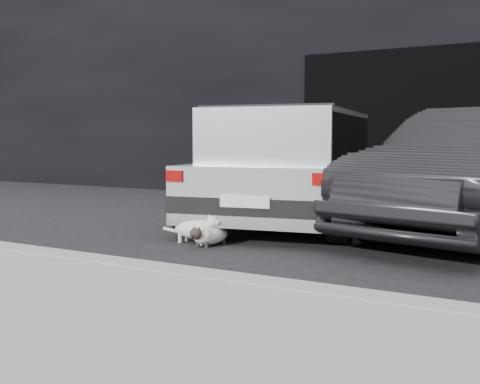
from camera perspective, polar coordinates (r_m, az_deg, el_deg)
The scene contains 8 objects.
ground at distance 7.24m, azimuth 0.37°, elevation -3.59°, with size 80.00×80.00×0.00m, color black.
building_facade at distance 12.55m, azimuth 18.67°, elevation 11.27°, with size 34.00×4.00×5.00m, color black.
garage_opening at distance 10.52m, azimuth 16.25°, elevation 6.02°, with size 4.00×0.10×2.60m, color black.
curb at distance 4.55m, azimuth -5.13°, elevation -8.07°, with size 18.00×0.25×0.12m, color gray.
sidewalk at distance 3.67m, azimuth -16.28°, elevation -11.55°, with size 18.00×2.20×0.11m, color gray.
silver_hatchback at distance 7.77m, azimuth 5.04°, elevation 2.90°, with size 2.52×4.22×1.46m.
cat_siamese at distance 6.15m, azimuth -3.03°, elevation -4.15°, with size 0.28×0.69×0.24m.
cat_white at distance 6.30m, azimuth -4.15°, elevation -3.43°, with size 0.72×0.27×0.33m.
Camera 1 is at (3.58, -6.20, 1.09)m, focal length 45.00 mm.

